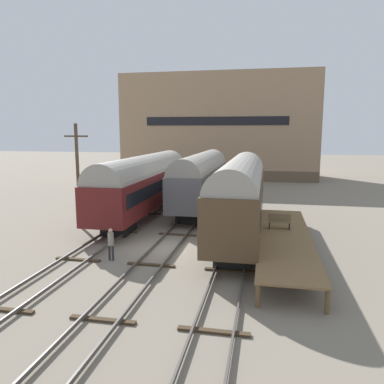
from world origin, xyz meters
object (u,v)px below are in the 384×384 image
object	(u,v)px
utility_pole	(78,174)
train_car_grey	(201,177)
train_car_brown	(240,193)
person_worker	(111,241)
train_car_maroon	(144,182)
bench	(279,221)

from	to	relation	value
utility_pole	train_car_grey	bearing A→B (deg)	47.69
train_car_brown	train_car_grey	size ratio (longest dim) A/B	0.99
train_car_grey	person_worker	xyz separation A→B (m)	(-2.40, -14.98, -1.82)
train_car_maroon	bench	distance (m)	12.87
bench	train_car_maroon	bearing A→B (deg)	148.74
train_car_maroon	bench	world-z (taller)	train_car_maroon
person_worker	train_car_maroon	bearing A→B (deg)	99.06
bench	person_worker	world-z (taller)	bench
train_car_brown	bench	world-z (taller)	train_car_brown
train_car_brown	bench	xyz separation A→B (m)	(2.54, -1.30, -1.47)
train_car_grey	utility_pole	xyz separation A→B (m)	(-7.69, -8.45, 1.06)
bench	person_worker	bearing A→B (deg)	-153.16
utility_pole	person_worker	bearing A→B (deg)	-50.94
train_car_maroon	person_worker	world-z (taller)	train_car_maroon
person_worker	utility_pole	world-z (taller)	utility_pole
utility_pole	train_car_maroon	bearing A→B (deg)	53.66
train_car_grey	train_car_brown	bearing A→B (deg)	-65.10
train_car_grey	person_worker	world-z (taller)	train_car_grey
utility_pole	bench	bearing A→B (deg)	-7.47
bench	train_car_brown	bearing A→B (deg)	152.94
train_car_brown	utility_pole	bearing A→B (deg)	177.14
train_car_maroon	bench	bearing A→B (deg)	-31.26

